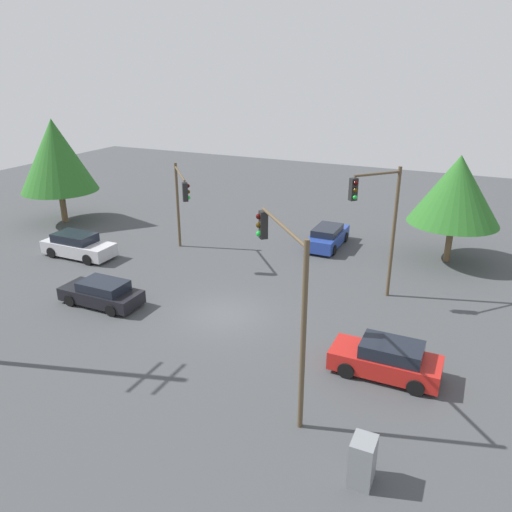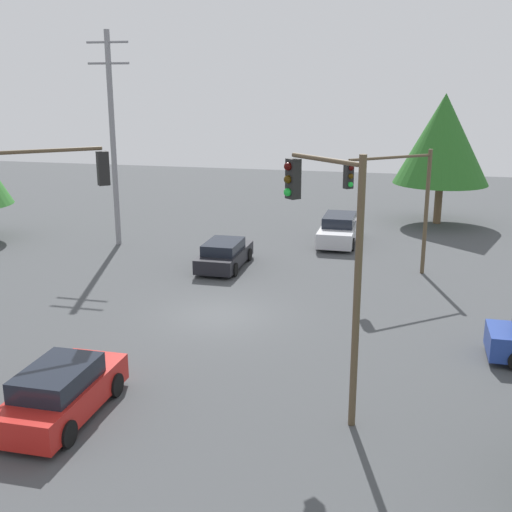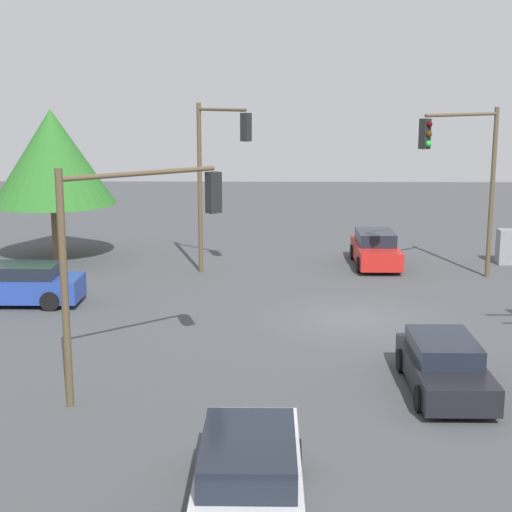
{
  "view_description": "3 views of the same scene",
  "coord_description": "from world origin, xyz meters",
  "px_view_note": "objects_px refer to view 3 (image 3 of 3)",
  "views": [
    {
      "loc": [
        -18.96,
        -10.45,
        11.42
      ],
      "look_at": [
        3.05,
        -0.26,
        2.04
      ],
      "focal_mm": 35.0,
      "sensor_mm": 36.0,
      "label": 1
    },
    {
      "loc": [
        6.56,
        -21.47,
        8.43
      ],
      "look_at": [
        1.36,
        0.17,
        2.33
      ],
      "focal_mm": 45.0,
      "sensor_mm": 36.0,
      "label": 2
    },
    {
      "loc": [
        2.72,
        24.55,
        7.21
      ],
      "look_at": [
        3.16,
        -0.65,
        1.95
      ],
      "focal_mm": 55.0,
      "sensor_mm": 36.0,
      "label": 3
    }
  ],
  "objects_px": {
    "sedan_silver": "(249,476)",
    "traffic_signal_cross": "(217,162)",
    "sedan_blue": "(17,285)",
    "electrical_cabinet": "(507,247)",
    "traffic_signal_main": "(468,164)",
    "traffic_signal_aux": "(133,235)",
    "sedan_red": "(375,249)",
    "sedan_dark": "(444,366)"
  },
  "relations": [
    {
      "from": "sedan_red",
      "to": "electrical_cabinet",
      "type": "bearing_deg",
      "value": -175.72
    },
    {
      "from": "sedan_silver",
      "to": "sedan_blue",
      "type": "distance_m",
      "value": 16.08
    },
    {
      "from": "sedan_silver",
      "to": "traffic_signal_cross",
      "type": "bearing_deg",
      "value": 95.37
    },
    {
      "from": "sedan_blue",
      "to": "sedan_silver",
      "type": "bearing_deg",
      "value": -148.57
    },
    {
      "from": "sedan_dark",
      "to": "traffic_signal_cross",
      "type": "relative_size",
      "value": 0.62
    },
    {
      "from": "sedan_dark",
      "to": "sedan_red",
      "type": "distance_m",
      "value": 14.24
    },
    {
      "from": "sedan_silver",
      "to": "traffic_signal_aux",
      "type": "xyz_separation_m",
      "value": [
        2.93,
        -5.94,
        3.15
      ]
    },
    {
      "from": "traffic_signal_cross",
      "to": "electrical_cabinet",
      "type": "xyz_separation_m",
      "value": [
        -12.25,
        -2.43,
        -3.82
      ]
    },
    {
      "from": "sedan_red",
      "to": "sedan_silver",
      "type": "height_order",
      "value": "sedan_silver"
    },
    {
      "from": "sedan_silver",
      "to": "sedan_red",
      "type": "bearing_deg",
      "value": 76.48
    },
    {
      "from": "sedan_blue",
      "to": "traffic_signal_cross",
      "type": "height_order",
      "value": "traffic_signal_cross"
    },
    {
      "from": "traffic_signal_aux",
      "to": "electrical_cabinet",
      "type": "distance_m",
      "value": 20.15
    },
    {
      "from": "sedan_silver",
      "to": "traffic_signal_aux",
      "type": "distance_m",
      "value": 7.33
    },
    {
      "from": "sedan_red",
      "to": "traffic_signal_aux",
      "type": "relative_size",
      "value": 0.75
    },
    {
      "from": "sedan_silver",
      "to": "traffic_signal_cross",
      "type": "relative_size",
      "value": 0.69
    },
    {
      "from": "traffic_signal_main",
      "to": "traffic_signal_cross",
      "type": "xyz_separation_m",
      "value": [
        9.46,
        -1.15,
        -0.03
      ]
    },
    {
      "from": "traffic_signal_aux",
      "to": "sedan_dark",
      "type": "bearing_deg",
      "value": -40.18
    },
    {
      "from": "sedan_dark",
      "to": "sedan_silver",
      "type": "relative_size",
      "value": 0.9
    },
    {
      "from": "electrical_cabinet",
      "to": "traffic_signal_cross",
      "type": "bearing_deg",
      "value": 11.21
    },
    {
      "from": "sedan_silver",
      "to": "electrical_cabinet",
      "type": "xyz_separation_m",
      "value": [
        -10.54,
        -20.6,
        0.02
      ]
    },
    {
      "from": "sedan_dark",
      "to": "traffic_signal_aux",
      "type": "xyz_separation_m",
      "value": [
        7.58,
        -0.01,
        3.26
      ]
    },
    {
      "from": "traffic_signal_aux",
      "to": "sedan_blue",
      "type": "bearing_deg",
      "value": 84.9
    },
    {
      "from": "sedan_silver",
      "to": "sedan_blue",
      "type": "height_order",
      "value": "sedan_silver"
    },
    {
      "from": "traffic_signal_cross",
      "to": "traffic_signal_aux",
      "type": "bearing_deg",
      "value": -53.42
    },
    {
      "from": "sedan_red",
      "to": "sedan_silver",
      "type": "distance_m",
      "value": 20.75
    },
    {
      "from": "traffic_signal_aux",
      "to": "electrical_cabinet",
      "type": "bearing_deg",
      "value": 7.29
    },
    {
      "from": "sedan_blue",
      "to": "traffic_signal_main",
      "type": "relative_size",
      "value": 0.67
    },
    {
      "from": "traffic_signal_main",
      "to": "traffic_signal_aux",
      "type": "distance_m",
      "value": 15.41
    },
    {
      "from": "sedan_red",
      "to": "sedan_blue",
      "type": "xyz_separation_m",
      "value": [
        13.23,
        6.45,
        -0.0
      ]
    },
    {
      "from": "sedan_red",
      "to": "traffic_signal_cross",
      "type": "relative_size",
      "value": 0.62
    },
    {
      "from": "sedan_silver",
      "to": "traffic_signal_aux",
      "type": "height_order",
      "value": "traffic_signal_aux"
    },
    {
      "from": "traffic_signal_cross",
      "to": "sedan_silver",
      "type": "bearing_deg",
      "value": -42.36
    },
    {
      "from": "sedan_blue",
      "to": "electrical_cabinet",
      "type": "height_order",
      "value": "electrical_cabinet"
    },
    {
      "from": "sedan_red",
      "to": "traffic_signal_main",
      "type": "relative_size",
      "value": 0.63
    },
    {
      "from": "traffic_signal_main",
      "to": "electrical_cabinet",
      "type": "height_order",
      "value": "traffic_signal_main"
    },
    {
      "from": "sedan_red",
      "to": "traffic_signal_main",
      "type": "bearing_deg",
      "value": 132.66
    },
    {
      "from": "sedan_dark",
      "to": "traffic_signal_cross",
      "type": "bearing_deg",
      "value": -62.53
    },
    {
      "from": "sedan_dark",
      "to": "electrical_cabinet",
      "type": "xyz_separation_m",
      "value": [
        -5.89,
        -14.67,
        0.13
      ]
    },
    {
      "from": "sedan_red",
      "to": "sedan_silver",
      "type": "bearing_deg",
      "value": 76.48
    },
    {
      "from": "sedan_dark",
      "to": "sedan_silver",
      "type": "height_order",
      "value": "sedan_silver"
    },
    {
      "from": "sedan_silver",
      "to": "electrical_cabinet",
      "type": "relative_size",
      "value": 3.14
    },
    {
      "from": "sedan_dark",
      "to": "electrical_cabinet",
      "type": "height_order",
      "value": "electrical_cabinet"
    }
  ]
}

